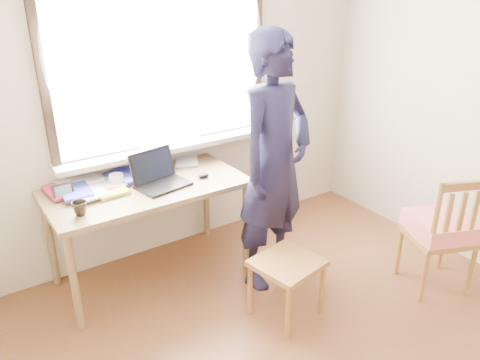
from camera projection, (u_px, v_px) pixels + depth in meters
room_shell at (353, 100)px, 2.28m from camera, size 3.52×4.02×2.61m
desk at (148, 196)px, 3.47m from camera, size 1.45×0.72×0.78m
laptop at (159, 177)px, 3.43m from camera, size 0.41×0.35×0.25m
mug_white at (116, 180)px, 3.43m from camera, size 0.14×0.14×0.09m
mug_dark at (80, 208)px, 3.00m from camera, size 0.13×0.13×0.09m
mouse at (204, 176)px, 3.57m from camera, size 0.09×0.06×0.03m
desk_clutter at (90, 184)px, 3.40m from camera, size 0.91×0.47×0.05m
book_a at (92, 184)px, 3.43m from camera, size 0.27×0.33×0.03m
book_b at (176, 162)px, 3.86m from camera, size 0.27×0.30×0.02m
picture_frame at (63, 192)px, 3.20m from camera, size 0.14×0.02×0.11m
work_chair at (287, 269)px, 3.17m from camera, size 0.49×0.47×0.43m
side_chair at (441, 228)px, 3.42m from camera, size 0.57×0.55×0.94m
person at (274, 164)px, 3.37m from camera, size 0.78×0.61×1.89m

